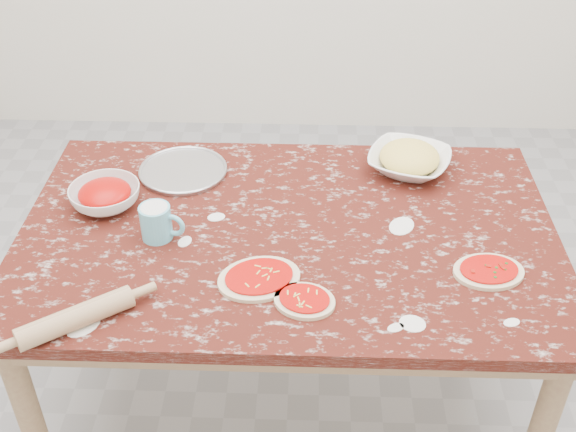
# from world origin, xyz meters

# --- Properties ---
(ground) EXTENTS (4.00, 4.00, 0.00)m
(ground) POSITION_xyz_m (0.00, 0.00, 0.00)
(ground) COLOR gray
(worktable) EXTENTS (1.60, 1.00, 0.75)m
(worktable) POSITION_xyz_m (0.00, 0.00, 0.67)
(worktable) COLOR #3F130D
(worktable) RESTS_ON ground
(pizza_tray) EXTENTS (0.36, 0.36, 0.01)m
(pizza_tray) POSITION_xyz_m (-0.36, 0.30, 0.76)
(pizza_tray) COLOR #B2B2B7
(pizza_tray) RESTS_ON worktable
(sauce_bowl) EXTENTS (0.27, 0.27, 0.07)m
(sauce_bowl) POSITION_xyz_m (-0.57, 0.10, 0.78)
(sauce_bowl) COLOR white
(sauce_bowl) RESTS_ON worktable
(cheese_bowl) EXTENTS (0.34, 0.34, 0.06)m
(cheese_bowl) POSITION_xyz_m (0.39, 0.34, 0.78)
(cheese_bowl) COLOR white
(cheese_bowl) RESTS_ON worktable
(flour_mug) EXTENTS (0.14, 0.09, 0.11)m
(flour_mug) POSITION_xyz_m (-0.38, -0.05, 0.81)
(flour_mug) COLOR #62C0D9
(flour_mug) RESTS_ON worktable
(pizza_left) EXTENTS (0.28, 0.25, 0.02)m
(pizza_left) POSITION_xyz_m (-0.07, -0.23, 0.76)
(pizza_left) COLOR beige
(pizza_left) RESTS_ON worktable
(pizza_mid) EXTENTS (0.19, 0.17, 0.02)m
(pizza_mid) POSITION_xyz_m (0.05, -0.31, 0.76)
(pizza_mid) COLOR beige
(pizza_mid) RESTS_ON worktable
(pizza_right) EXTENTS (0.22, 0.18, 0.02)m
(pizza_right) POSITION_xyz_m (0.56, -0.18, 0.76)
(pizza_right) COLOR beige
(pizza_right) RESTS_ON worktable
(rolling_pin) EXTENTS (0.28, 0.22, 0.06)m
(rolling_pin) POSITION_xyz_m (-0.52, -0.42, 0.78)
(rolling_pin) COLOR tan
(rolling_pin) RESTS_ON worktable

